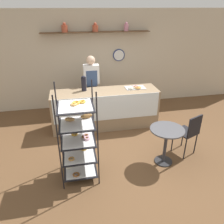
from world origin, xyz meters
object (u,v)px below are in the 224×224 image
Objects in this scene: pastry_rack at (78,138)px; coffee_carafe at (84,84)px; donut_tray_counter at (135,87)px; cafe_table at (166,138)px; cafe_chair at (190,130)px; person_worker at (92,85)px.

coffee_carafe is (0.25, 1.80, 0.34)m from pastry_rack.
pastry_rack is 3.44× the size of donut_tray_counter.
cafe_table is at bearing 1.50° from pastry_rack.
cafe_chair is 1.84× the size of donut_tray_counter.
coffee_carafe is at bearing 81.94° from pastry_rack.
pastry_rack reaches higher than cafe_chair.
pastry_rack reaches higher than coffee_carafe.
pastry_rack is 4.69× the size of coffee_carafe.
person_worker is at bearing 62.79° from coffee_carafe.
cafe_chair is 2.56m from coffee_carafe.
coffee_carafe is at bearing 127.63° from cafe_table.
cafe_chair is (2.16, 0.19, -0.21)m from pastry_rack.
pastry_rack is 1.63m from cafe_table.
donut_tray_counter is (-0.11, 1.67, 0.41)m from cafe_table.
coffee_carafe is at bearing -63.35° from cafe_chair.
person_worker is 0.54m from coffee_carafe.
donut_tray_counter reaches higher than cafe_chair.
cafe_table is 0.82× the size of cafe_chair.
cafe_table is (1.61, 0.04, -0.22)m from pastry_rack.
coffee_carafe is (-1.36, 1.76, 0.56)m from cafe_table.
person_worker is at bearing 152.46° from donut_tray_counter.
pastry_rack is 1.02× the size of person_worker.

